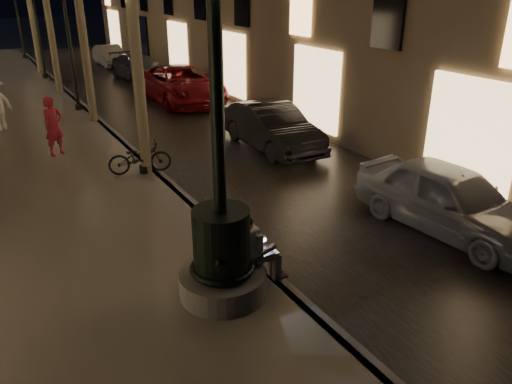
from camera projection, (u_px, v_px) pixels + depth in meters
ground at (94, 119)px, 19.01m from camera, size 120.00×120.00×0.00m
cobble_lane at (168, 109)px, 20.39m from camera, size 6.00×45.00×0.02m
curb_strip at (93, 117)px, 18.97m from camera, size 0.25×45.00×0.20m
fountain_lamppost at (221, 239)px, 7.73m from camera, size 1.40×1.40×5.21m
seated_man_laptop at (255, 248)px, 8.14m from camera, size 0.91×0.31×1.28m
lamp_curb_a at (134, 55)px, 12.03m from camera, size 0.36×0.36×4.81m
lamp_curb_b at (68, 29)px, 18.39m from camera, size 0.36×0.36×4.81m
lamp_curb_c at (35, 16)px, 24.75m from camera, size 0.36×0.36×4.81m
lamp_curb_d at (16, 8)px, 31.12m from camera, size 0.36×0.36×4.81m
car_front at (449, 199)px, 10.36m from camera, size 2.01×4.33×1.44m
car_second at (272, 127)px, 15.46m from camera, size 1.59×4.30×1.40m
car_third at (181, 85)px, 21.31m from camera, size 2.63×5.53×1.53m
car_rear at (139, 68)px, 25.97m from camera, size 2.13×4.63×1.31m
car_fifth at (110, 56)px, 30.42m from camera, size 1.35×3.75×1.23m
pedestrian_red at (54, 126)px, 14.24m from camera, size 0.74×0.65×1.70m
bicycle at (140, 157)px, 13.03m from camera, size 1.71×0.91×0.85m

